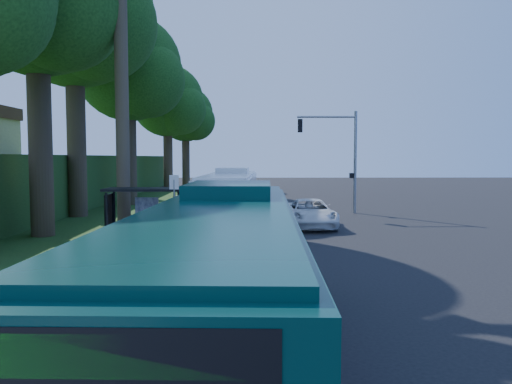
{
  "coord_description": "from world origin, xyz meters",
  "views": [
    {
      "loc": [
        -2.58,
        -24.11,
        3.86
      ],
      "look_at": [
        -2.16,
        1.0,
        2.1
      ],
      "focal_mm": 35.0,
      "sensor_mm": 36.0,
      "label": 1
    }
  ],
  "objects_px": {
    "bus_shelter": "(138,205)",
    "teal_bus": "(222,287)",
    "white_bus": "(230,202)",
    "pickup": "(310,213)"
  },
  "relations": [
    {
      "from": "bus_shelter",
      "to": "teal_bus",
      "type": "height_order",
      "value": "teal_bus"
    },
    {
      "from": "bus_shelter",
      "to": "teal_bus",
      "type": "relative_size",
      "value": 0.28
    },
    {
      "from": "bus_shelter",
      "to": "white_bus",
      "type": "relative_size",
      "value": 0.29
    },
    {
      "from": "teal_bus",
      "to": "white_bus",
      "type": "bearing_deg",
      "value": 93.77
    },
    {
      "from": "teal_bus",
      "to": "bus_shelter",
      "type": "bearing_deg",
      "value": 110.53
    },
    {
      "from": "pickup",
      "to": "bus_shelter",
      "type": "bearing_deg",
      "value": -143.55
    },
    {
      "from": "white_bus",
      "to": "pickup",
      "type": "xyz_separation_m",
      "value": [
        4.33,
        2.48,
        -0.84
      ]
    },
    {
      "from": "white_bus",
      "to": "bus_shelter",
      "type": "bearing_deg",
      "value": -133.38
    },
    {
      "from": "teal_bus",
      "to": "pickup",
      "type": "height_order",
      "value": "teal_bus"
    },
    {
      "from": "bus_shelter",
      "to": "white_bus",
      "type": "bearing_deg",
      "value": 44.04
    }
  ]
}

